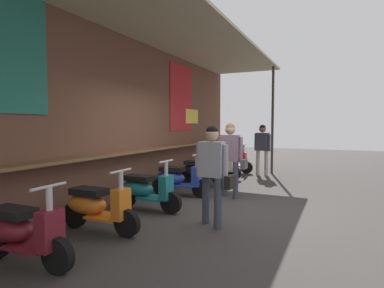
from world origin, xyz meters
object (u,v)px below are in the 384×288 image
object	(u,v)px
scooter_maroon	(19,231)
shopper_browsing	(262,145)
scooter_teal	(144,190)
scooter_red	(229,161)
scooter_orange	(95,206)
scooter_cream	(216,166)
scooter_black	(199,171)
scooter_blue	(177,179)
shopper_with_handbag	(231,153)
shopper_passing	(213,166)

from	to	relation	value
scooter_maroon	shopper_browsing	distance (m)	7.60
scooter_teal	scooter_red	size ratio (longest dim) A/B	1.00
scooter_orange	scooter_cream	distance (m)	5.09
scooter_orange	scooter_black	distance (m)	3.90
shopper_browsing	scooter_maroon	bearing A→B (deg)	8.11
scooter_blue	shopper_browsing	world-z (taller)	shopper_browsing
scooter_orange	scooter_cream	xyz separation A→B (m)	(5.09, -0.00, 0.00)
shopper_with_handbag	scooter_orange	bearing A→B (deg)	157.75
scooter_maroon	scooter_red	bearing A→B (deg)	88.19
scooter_orange	scooter_red	distance (m)	6.38
scooter_black	shopper_passing	xyz separation A→B (m)	(-2.91, -1.51, 0.57)
scooter_orange	scooter_teal	world-z (taller)	same
scooter_maroon	scooter_blue	distance (m)	3.87
scooter_teal	scooter_blue	size ratio (longest dim) A/B	1.00
scooter_orange	shopper_with_handbag	size ratio (longest dim) A/B	0.85
scooter_maroon	shopper_browsing	xyz separation A→B (m)	(7.49, -1.13, 0.59)
scooter_blue	shopper_passing	size ratio (longest dim) A/B	0.88
scooter_maroon	scooter_blue	xyz separation A→B (m)	(3.87, -0.00, 0.00)
scooter_cream	scooter_black	bearing A→B (deg)	-89.03
scooter_black	shopper_with_handbag	distance (m)	1.60
scooter_teal	scooter_red	distance (m)	5.06
scooter_red	scooter_teal	bearing A→B (deg)	-93.61
scooter_red	shopper_with_handbag	xyz separation A→B (m)	(-3.40, -1.16, 0.61)
scooter_teal	scooter_blue	xyz separation A→B (m)	(1.32, -0.00, 0.00)
scooter_orange	scooter_maroon	bearing A→B (deg)	-90.04
shopper_with_handbag	scooter_blue	bearing A→B (deg)	105.63
scooter_blue	scooter_red	size ratio (longest dim) A/B	1.00
scooter_teal	scooter_maroon	bearing A→B (deg)	-88.62
scooter_maroon	scooter_teal	world-z (taller)	same
scooter_cream	shopper_passing	world-z (taller)	shopper_passing
scooter_orange	scooter_red	world-z (taller)	same
shopper_passing	scooter_black	bearing A→B (deg)	32.34
scooter_red	scooter_blue	bearing A→B (deg)	-93.61
shopper_with_handbag	shopper_browsing	distance (m)	3.28
scooter_red	shopper_with_handbag	distance (m)	3.64
scooter_maroon	scooter_teal	bearing A→B (deg)	88.19
scooter_cream	shopper_browsing	distance (m)	1.72
scooter_cream	scooter_teal	bearing A→B (deg)	-89.04
scooter_teal	shopper_with_handbag	xyz separation A→B (m)	(1.66, -1.16, 0.61)
shopper_browsing	shopper_passing	size ratio (longest dim) A/B	1.00
scooter_cream	shopper_browsing	bearing A→B (deg)	46.86
scooter_black	shopper_browsing	xyz separation A→B (m)	(2.35, -1.13, 0.59)
scooter_red	shopper_with_handbag	bearing A→B (deg)	-74.81
scooter_orange	shopper_browsing	world-z (taller)	shopper_browsing
scooter_black	scooter_maroon	bearing A→B (deg)	-93.61
scooter_teal	scooter_blue	world-z (taller)	same
scooter_orange	scooter_red	size ratio (longest dim) A/B	1.00
scooter_orange	shopper_with_handbag	xyz separation A→B (m)	(2.97, -1.16, 0.61)
scooter_maroon	shopper_browsing	world-z (taller)	shopper_browsing
scooter_cream	shopper_with_handbag	size ratio (longest dim) A/B	0.85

